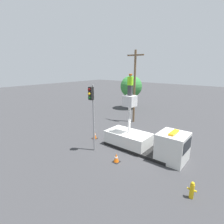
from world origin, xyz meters
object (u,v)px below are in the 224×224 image
object	(u,v)px
traffic_light_pole	(92,105)
traffic_cone_rear	(95,135)
fire_hydrant	(192,190)
worker	(130,85)
bucket_truck	(145,142)
tree_left_bg	(131,87)
utility_pole	(135,85)
traffic_cone_curbside	(116,158)

from	to	relation	value
traffic_light_pole	traffic_cone_rear	xyz separation A→B (m)	(-1.69, 1.88, -3.49)
fire_hydrant	traffic_light_pole	bearing A→B (deg)	175.91
worker	traffic_cone_rear	world-z (taller)	worker
bucket_truck	traffic_light_pole	world-z (taller)	traffic_light_pole
tree_left_bg	utility_pole	bearing A→B (deg)	-54.12
utility_pole	bucket_truck	bearing A→B (deg)	-51.26
traffic_cone_rear	tree_left_bg	size ratio (longest dim) A/B	0.15
traffic_light_pole	utility_pole	xyz separation A→B (m)	(-1.72, 8.95, 0.82)
worker	tree_left_bg	distance (m)	14.74
bucket_truck	fire_hydrant	size ratio (longest dim) A/B	7.06
traffic_cone_rear	utility_pole	size ratio (longest dim) A/B	0.09
worker	traffic_cone_rear	distance (m)	6.16
traffic_cone_curbside	utility_pole	size ratio (longest dim) A/B	0.08
traffic_cone_curbside	utility_pole	distance (m)	11.03
traffic_cone_rear	tree_left_bg	xyz separation A→B (m)	(-4.35, 13.04, 3.28)
traffic_light_pole	traffic_cone_curbside	bearing A→B (deg)	-4.69
bucket_truck	utility_pole	distance (m)	9.03
fire_hydrant	utility_pole	distance (m)	14.18
traffic_cone_rear	fire_hydrant	bearing A→B (deg)	-14.30
traffic_light_pole	tree_left_bg	xyz separation A→B (m)	(-6.04, 14.93, -0.20)
traffic_cone_rear	traffic_cone_curbside	xyz separation A→B (m)	(4.27, -2.09, -0.06)
bucket_truck	utility_pole	size ratio (longest dim) A/B	0.78
bucket_truck	fire_hydrant	xyz separation A→B (m)	(4.51, -3.14, -0.39)
fire_hydrant	traffic_cone_rear	size ratio (longest dim) A/B	1.22
fire_hydrant	traffic_cone_rear	xyz separation A→B (m)	(-9.61, 2.45, -0.10)
worker	fire_hydrant	world-z (taller)	worker
traffic_light_pole	tree_left_bg	size ratio (longest dim) A/B	1.01
fire_hydrant	tree_left_bg	distance (m)	21.09
traffic_light_pole	traffic_cone_rear	bearing A→B (deg)	131.99
traffic_cone_curbside	utility_pole	xyz separation A→B (m)	(-4.30, 9.17, 4.37)
traffic_cone_curbside	tree_left_bg	distance (m)	17.74
fire_hydrant	traffic_cone_rear	distance (m)	9.91
traffic_light_pole	utility_pole	bearing A→B (deg)	100.87
traffic_cone_curbside	tree_left_bg	bearing A→B (deg)	119.66
traffic_cone_rear	worker	bearing A→B (deg)	11.08
fire_hydrant	traffic_cone_rear	world-z (taller)	fire_hydrant
traffic_cone_rear	traffic_light_pole	bearing A→B (deg)	-48.01
worker	tree_left_bg	world-z (taller)	worker
tree_left_bg	fire_hydrant	bearing A→B (deg)	-47.99
traffic_light_pole	traffic_cone_rear	distance (m)	4.31
fire_hydrant	traffic_cone_curbside	distance (m)	5.35
traffic_cone_rear	utility_pole	xyz separation A→B (m)	(-0.03, 7.07, 4.31)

